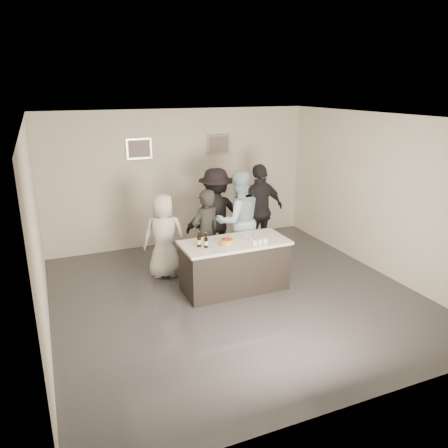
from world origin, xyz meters
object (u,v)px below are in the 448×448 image
Objects in this scene: person_main_black at (206,234)px; person_guest_left at (164,236)px; person_main_blue at (238,221)px; person_guest_back at (216,215)px; beer_bottle_a at (199,239)px; beer_bottle_b at (206,240)px; cake at (227,242)px; bar_counter at (234,265)px; person_guest_right at (260,210)px.

person_main_black reaches higher than person_guest_left.
person_main_blue is 1.03× the size of person_guest_back.
person_main_blue is at bearing 37.83° from beer_bottle_a.
person_guest_left is (-0.41, 1.13, -0.23)m from beer_bottle_b.
cake is 1.13m from person_main_blue.
beer_bottle_b is at bearing -170.28° from bar_counter.
beer_bottle_a is 0.13m from beer_bottle_b.
beer_bottle_b is 0.13× the size of person_main_blue.
person_guest_right is (1.83, 1.35, -0.05)m from beer_bottle_a.
cake is 0.48m from beer_bottle_a.
person_main_blue is at bearing 62.02° from bar_counter.
person_guest_left is 0.82× the size of person_guest_right.
cake is at bearing -156.36° from bar_counter.
beer_bottle_a is at bearing 121.09° from person_guest_left.
beer_bottle_a is 2.28m from person_guest_right.
person_guest_left is at bearing 110.12° from beer_bottle_b.
person_guest_right reaches higher than cake.
person_main_black is 1.58m from person_guest_right.
beer_bottle_b is 0.88m from person_main_black.
person_main_black is at bearing 61.83° from beer_bottle_a.
person_guest_right is (1.45, 0.63, 0.13)m from person_main_black.
beer_bottle_a is at bearing 27.23° from person_guest_right.
person_main_black reaches higher than cake.
beer_bottle_a is at bearing 43.91° from person_main_black.
person_guest_right is 0.95m from person_guest_back.
person_guest_right is 1.02× the size of person_guest_back.
bar_counter is at bearing 39.56° from person_guest_right.
bar_counter is at bearing 61.89° from person_main_blue.
person_main_black is at bearing 110.41° from bar_counter.
beer_bottle_a is at bearing -179.47° from bar_counter.
person_main_blue reaches higher than person_main_black.
person_guest_back is at bearing -146.50° from person_guest_left.
person_guest_back is (0.89, 1.47, -0.08)m from beer_bottle_a.
bar_counter is 0.95× the size of person_guest_right.
cake reaches higher than bar_counter.
person_main_black is at bearing 95.87° from cake.
beer_bottle_a is (-0.65, -0.01, 0.58)m from bar_counter.
beer_bottle_b reaches higher than bar_counter.
person_guest_back reaches higher than cake.
person_guest_right is (1.36, 1.43, 0.04)m from cake.
beer_bottle_b is at bearing 42.93° from person_main_blue.
person_guest_back is (-0.94, 0.12, -0.02)m from person_guest_right.
cake is at bearing 55.54° from person_main_blue.
cake is 1.61m from person_guest_back.
beer_bottle_b is at bearing 67.19° from person_guest_back.
bar_counter is at bearing 92.48° from person_main_black.
person_guest_right reaches higher than person_guest_left.
person_guest_back is at bearing 62.86° from beer_bottle_b.
bar_counter is 7.15× the size of beer_bottle_a.
person_guest_left is 1.30m from person_guest_back.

